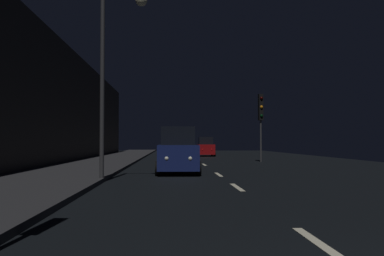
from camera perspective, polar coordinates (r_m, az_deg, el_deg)
ground at (r=27.51m, az=1.51°, el=-4.91°), size 25.77×84.00×0.02m
sidewalk_left at (r=27.80m, az=-12.41°, el=-4.66°), size 4.40×84.00×0.15m
building_facade_left at (r=25.07m, az=-19.56°, el=3.89°), size 0.80×63.00×7.83m
lane_centerline at (r=23.02m, az=2.38°, el=-5.46°), size 0.16×33.67×0.01m
traffic_light_far_right at (r=30.88m, az=9.26°, el=2.08°), size 0.34×0.47×4.90m
streetlamp_overhead at (r=15.81m, az=-10.27°, el=9.57°), size 1.70×0.44×6.85m
car_approaching_headlights at (r=19.48m, az=-1.96°, el=-3.27°), size 1.95×4.22×2.13m
car_distant_taillights at (r=42.63m, az=1.83°, el=-2.63°), size 1.77×3.83×1.93m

